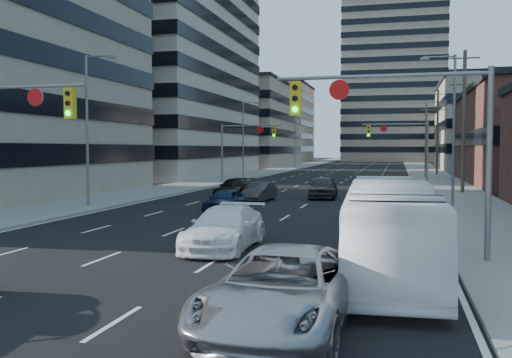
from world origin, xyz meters
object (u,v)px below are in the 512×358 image
object	(u,v)px
silver_suv	(284,290)
white_van	(225,228)
sedan_blue	(225,200)
transit_bus	(388,228)

from	to	relation	value
silver_suv	white_van	bearing A→B (deg)	117.52
white_van	sedan_blue	xyz separation A→B (m)	(-3.44, 11.24, -0.09)
white_van	sedan_blue	distance (m)	11.75
silver_suv	sedan_blue	bearing A→B (deg)	113.32
transit_bus	sedan_blue	distance (m)	16.96
transit_bus	sedan_blue	world-z (taller)	transit_bus
white_van	transit_bus	size ratio (longest dim) A/B	0.53
transit_bus	silver_suv	bearing A→B (deg)	-113.24
white_van	transit_bus	world-z (taller)	transit_bus
silver_suv	transit_bus	size ratio (longest dim) A/B	0.59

